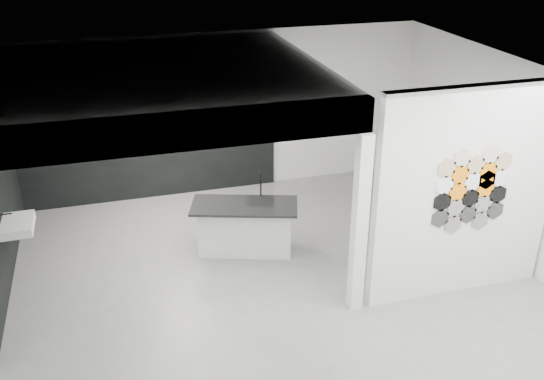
{
  "coord_description": "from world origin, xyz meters",
  "views": [
    {
      "loc": [
        -1.97,
        -6.85,
        4.67
      ],
      "look_at": [
        0.1,
        0.3,
        1.15
      ],
      "focal_mm": 40.0,
      "sensor_mm": 36.0,
      "label": 1
    }
  ],
  "objects_px": {
    "kettle": "(217,116)",
    "bottle_dark": "(152,122)",
    "utensil_cup": "(95,129)",
    "wall_basin": "(18,225)",
    "kitchen_island": "(245,226)",
    "stockpot": "(83,128)",
    "partition_panel": "(465,194)",
    "glass_bowl": "(233,116)",
    "glass_vase": "(233,116)"
  },
  "relations": [
    {
      "from": "stockpot",
      "to": "bottle_dark",
      "type": "xyz_separation_m",
      "value": [
        1.1,
        0.0,
        0.0
      ]
    },
    {
      "from": "kitchen_island",
      "to": "wall_basin",
      "type": "bearing_deg",
      "value": -163.76
    },
    {
      "from": "kettle",
      "to": "wall_basin",
      "type": "bearing_deg",
      "value": -124.48
    },
    {
      "from": "wall_basin",
      "to": "bottle_dark",
      "type": "relative_size",
      "value": 3.47
    },
    {
      "from": "wall_basin",
      "to": "kettle",
      "type": "relative_size",
      "value": 2.93
    },
    {
      "from": "kettle",
      "to": "glass_vase",
      "type": "xyz_separation_m",
      "value": [
        0.29,
        0.0,
        -0.02
      ]
    },
    {
      "from": "glass_vase",
      "to": "utensil_cup",
      "type": "relative_size",
      "value": 1.11
    },
    {
      "from": "utensil_cup",
      "to": "bottle_dark",
      "type": "bearing_deg",
      "value": 0.0
    },
    {
      "from": "stockpot",
      "to": "kettle",
      "type": "xyz_separation_m",
      "value": [
        2.18,
        0.0,
        0.0
      ]
    },
    {
      "from": "kettle",
      "to": "bottle_dark",
      "type": "xyz_separation_m",
      "value": [
        -1.08,
        0.0,
        -0.0
      ]
    },
    {
      "from": "kitchen_island",
      "to": "kettle",
      "type": "height_order",
      "value": "kettle"
    },
    {
      "from": "utensil_cup",
      "to": "wall_basin",
      "type": "bearing_deg",
      "value": -118.06
    },
    {
      "from": "wall_basin",
      "to": "glass_vase",
      "type": "xyz_separation_m",
      "value": [
        3.39,
        2.07,
        0.53
      ]
    },
    {
      "from": "utensil_cup",
      "to": "stockpot",
      "type": "bearing_deg",
      "value": 180.0
    },
    {
      "from": "kitchen_island",
      "to": "kettle",
      "type": "bearing_deg",
      "value": 106.57
    },
    {
      "from": "glass_bowl",
      "to": "bottle_dark",
      "type": "height_order",
      "value": "bottle_dark"
    },
    {
      "from": "partition_panel",
      "to": "glass_bowl",
      "type": "bearing_deg",
      "value": 118.23
    },
    {
      "from": "partition_panel",
      "to": "kitchen_island",
      "type": "height_order",
      "value": "partition_panel"
    },
    {
      "from": "kettle",
      "to": "utensil_cup",
      "type": "distance_m",
      "value": 2.0
    },
    {
      "from": "glass_vase",
      "to": "bottle_dark",
      "type": "distance_m",
      "value": 1.37
    },
    {
      "from": "kitchen_island",
      "to": "glass_vase",
      "type": "bearing_deg",
      "value": 98.95
    },
    {
      "from": "wall_basin",
      "to": "bottle_dark",
      "type": "xyz_separation_m",
      "value": [
        2.02,
        2.07,
        0.56
      ]
    },
    {
      "from": "bottle_dark",
      "to": "stockpot",
      "type": "bearing_deg",
      "value": 180.0
    },
    {
      "from": "stockpot",
      "to": "bottle_dark",
      "type": "distance_m",
      "value": 1.1
    },
    {
      "from": "wall_basin",
      "to": "utensil_cup",
      "type": "relative_size",
      "value": 5.37
    },
    {
      "from": "stockpot",
      "to": "bottle_dark",
      "type": "relative_size",
      "value": 1.18
    },
    {
      "from": "kitchen_island",
      "to": "bottle_dark",
      "type": "xyz_separation_m",
      "value": [
        -1.03,
        2.15,
        1.0
      ]
    },
    {
      "from": "kettle",
      "to": "glass_bowl",
      "type": "relative_size",
      "value": 1.34
    },
    {
      "from": "kitchen_island",
      "to": "glass_bowl",
      "type": "bearing_deg",
      "value": 98.95
    },
    {
      "from": "partition_panel",
      "to": "kitchen_island",
      "type": "xyz_separation_m",
      "value": [
        -2.41,
        1.71,
        -0.99
      ]
    },
    {
      "from": "partition_panel",
      "to": "wall_basin",
      "type": "xyz_separation_m",
      "value": [
        -5.46,
        1.8,
        -0.55
      ]
    },
    {
      "from": "kettle",
      "to": "glass_vase",
      "type": "bearing_deg",
      "value": 21.86
    },
    {
      "from": "glass_vase",
      "to": "utensil_cup",
      "type": "bearing_deg",
      "value": 180.0
    },
    {
      "from": "kettle",
      "to": "bottle_dark",
      "type": "relative_size",
      "value": 1.19
    },
    {
      "from": "wall_basin",
      "to": "kitchen_island",
      "type": "relative_size",
      "value": 0.37
    },
    {
      "from": "glass_bowl",
      "to": "stockpot",
      "type": "bearing_deg",
      "value": 180.0
    },
    {
      "from": "partition_panel",
      "to": "utensil_cup",
      "type": "xyz_separation_m",
      "value": [
        -4.36,
        3.87,
        -0.02
      ]
    },
    {
      "from": "glass_vase",
      "to": "utensil_cup",
      "type": "distance_m",
      "value": 2.29
    },
    {
      "from": "glass_bowl",
      "to": "glass_vase",
      "type": "bearing_deg",
      "value": 0.0
    },
    {
      "from": "glass_vase",
      "to": "bottle_dark",
      "type": "bearing_deg",
      "value": 180.0
    },
    {
      "from": "wall_basin",
      "to": "partition_panel",
      "type": "bearing_deg",
      "value": -18.23
    },
    {
      "from": "wall_basin",
      "to": "utensil_cup",
      "type": "distance_m",
      "value": 2.4
    },
    {
      "from": "bottle_dark",
      "to": "utensil_cup",
      "type": "distance_m",
      "value": 0.92
    },
    {
      "from": "stockpot",
      "to": "bottle_dark",
      "type": "height_order",
      "value": "bottle_dark"
    },
    {
      "from": "glass_bowl",
      "to": "wall_basin",
      "type": "bearing_deg",
      "value": -148.65
    },
    {
      "from": "kitchen_island",
      "to": "utensil_cup",
      "type": "distance_m",
      "value": 3.06
    },
    {
      "from": "stockpot",
      "to": "glass_bowl",
      "type": "height_order",
      "value": "stockpot"
    },
    {
      "from": "wall_basin",
      "to": "kitchen_island",
      "type": "height_order",
      "value": "kitchen_island"
    },
    {
      "from": "glass_bowl",
      "to": "utensil_cup",
      "type": "relative_size",
      "value": 1.37
    },
    {
      "from": "kettle",
      "to": "glass_vase",
      "type": "relative_size",
      "value": 1.65
    }
  ]
}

